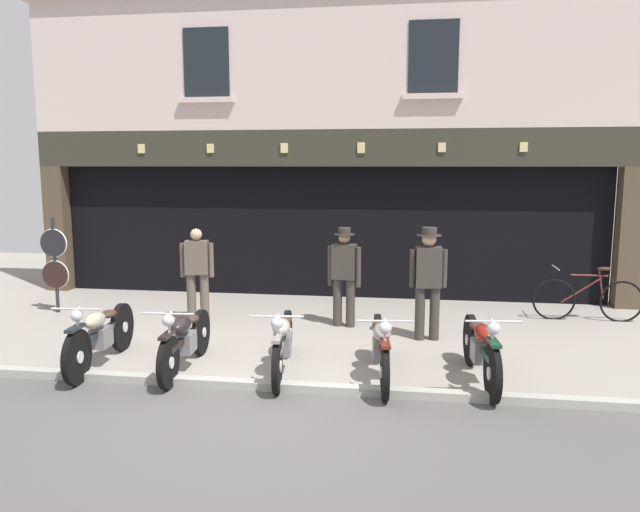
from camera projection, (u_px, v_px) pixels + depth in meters
name	position (u px, v px, depth m)	size (l,w,h in m)	color
ground	(239.00, 431.00, 6.16)	(23.76, 22.00, 0.18)	gray
shop_facade	(336.00, 208.00, 13.74)	(12.06, 4.42, 6.02)	black
motorcycle_left	(100.00, 334.00, 7.96)	(0.62, 2.06, 0.94)	black
motorcycle_center_left	(185.00, 339.00, 7.80)	(0.62, 1.96, 0.91)	black
motorcycle_center	(283.00, 341.00, 7.71)	(0.62, 2.05, 0.92)	black
motorcycle_center_right	(381.00, 346.00, 7.49)	(0.62, 2.04, 0.92)	black
motorcycle_right	(481.00, 348.00, 7.37)	(0.62, 1.99, 0.93)	black
salesman_left	(197.00, 271.00, 10.18)	(0.55, 0.29, 1.58)	brown
shopkeeper_center	(344.00, 272.00, 9.89)	(0.55, 0.33, 1.63)	#38332D
salesman_right	(428.00, 278.00, 9.11)	(0.56, 0.36, 1.71)	#38332D
tyre_sign_pole	(55.00, 260.00, 10.81)	(0.51, 0.06, 1.71)	#232328
advert_board_near	(408.00, 209.00, 11.89)	(0.74, 0.03, 1.10)	silver
leaning_bicycle	(588.00, 299.00, 10.33)	(1.82, 0.50, 0.95)	black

